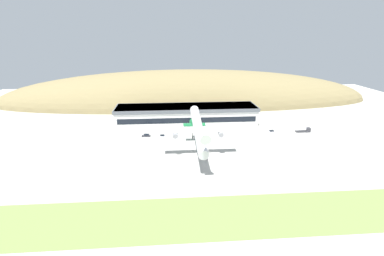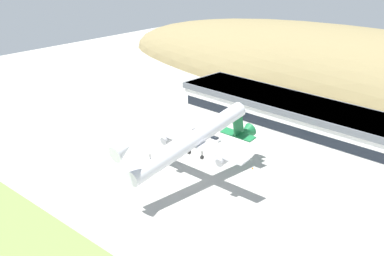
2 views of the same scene
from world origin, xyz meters
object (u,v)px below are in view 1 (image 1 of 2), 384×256
object	(u,v)px
traffic_cone_1	(279,138)
cargo_airplane	(198,129)
terminal_building	(186,114)
service_car_1	(271,132)
service_car_0	(146,136)
traffic_cone_0	(205,141)
service_car_2	(162,136)
fuel_truck	(303,130)

from	to	relation	value
traffic_cone_1	cargo_airplane	bearing A→B (deg)	-155.73
terminal_building	service_car_1	world-z (taller)	terminal_building
cargo_airplane	service_car_1	size ratio (longest dim) A/B	11.74
service_car_0	traffic_cone_0	size ratio (longest dim) A/B	8.10
cargo_airplane	traffic_cone_0	distance (m)	23.47
service_car_2	traffic_cone_0	size ratio (longest dim) A/B	7.32
cargo_airplane	service_car_0	xyz separation A→B (m)	(-25.13, 28.88, -12.19)
service_car_1	service_car_2	size ratio (longest dim) A/B	1.02
service_car_1	traffic_cone_0	xyz separation A→B (m)	(-38.86, -10.78, -0.32)
terminal_building	service_car_2	bearing A→B (deg)	-121.81
terminal_building	traffic_cone_0	xyz separation A→B (m)	(7.36, -31.76, -6.09)
cargo_airplane	fuel_truck	size ratio (longest dim) A/B	6.19
service_car_0	fuel_truck	xyz separation A→B (m)	(87.48, 0.61, 0.88)
fuel_truck	traffic_cone_0	world-z (taller)	fuel_truck
service_car_0	service_car_1	world-z (taller)	service_car_0
terminal_building	service_car_1	size ratio (longest dim) A/B	19.61
terminal_building	cargo_airplane	world-z (taller)	cargo_airplane
service_car_2	fuel_truck	distance (m)	79.01
service_car_2	traffic_cone_0	bearing A→B (deg)	-20.05
cargo_airplane	traffic_cone_0	size ratio (longest dim) A/B	87.83
terminal_building	service_car_1	xyz separation A→B (m)	(46.22, -20.99, -5.76)
traffic_cone_0	service_car_0	bearing A→B (deg)	162.24
service_car_2	cargo_airplane	bearing A→B (deg)	-58.51
cargo_airplane	fuel_truck	bearing A→B (deg)	25.31
traffic_cone_1	service_car_1	bearing A→B (deg)	95.92
terminal_building	traffic_cone_0	world-z (taller)	terminal_building
service_car_1	traffic_cone_1	xyz separation A→B (m)	(0.98, -9.44, -0.32)
service_car_1	service_car_2	xyz separation A→B (m)	(-60.93, -2.72, -0.03)
cargo_airplane	service_car_2	size ratio (longest dim) A/B	12.00
cargo_airplane	traffic_cone_0	world-z (taller)	cargo_airplane
service_car_0	fuel_truck	size ratio (longest dim) A/B	0.57
service_car_1	traffic_cone_1	distance (m)	9.50
service_car_1	cargo_airplane	bearing A→B (deg)	-146.02
service_car_0	fuel_truck	bearing A→B (deg)	0.40
fuel_truck	traffic_cone_0	xyz separation A→B (m)	(-56.91, -10.40, -1.21)
traffic_cone_1	fuel_truck	bearing A→B (deg)	27.98
cargo_airplane	service_car_0	distance (m)	40.18
cargo_airplane	service_car_2	bearing A→B (deg)	121.49
terminal_building	fuel_truck	bearing A→B (deg)	-18.39
terminal_building	traffic_cone_1	distance (m)	56.49
cargo_airplane	service_car_2	xyz separation A→B (m)	(-16.62, 27.14, -12.23)
service_car_2	traffic_cone_0	world-z (taller)	service_car_2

